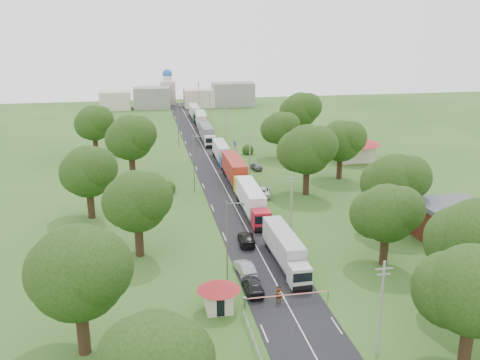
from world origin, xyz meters
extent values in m
plane|color=#2B521B|center=(0.00, 0.00, 0.00)|extent=(260.00, 260.00, 0.00)
cube|color=black|center=(0.00, 20.00, 0.00)|extent=(8.00, 200.00, 0.04)
cylinder|color=slate|center=(-4.50, -25.00, 0.55)|extent=(0.20, 0.20, 1.10)
cube|color=slate|center=(-4.50, -25.00, 1.05)|extent=(0.35, 0.35, 0.25)
cylinder|color=red|center=(0.00, -25.00, 1.00)|extent=(9.00, 0.12, 0.12)
cylinder|color=slate|center=(4.50, -25.00, 0.50)|extent=(0.10, 0.10, 1.00)
cube|color=beige|center=(-7.20, -25.00, 1.20)|extent=(2.60, 2.60, 2.40)
cone|color=maroon|center=(-7.20, -25.00, 2.90)|extent=(4.40, 4.40, 1.10)
cube|color=black|center=(-5.89, -25.00, 1.40)|extent=(0.02, 1.20, 0.90)
cube|color=black|center=(-7.20, -26.31, 1.00)|extent=(0.80, 0.02, 1.90)
cylinder|color=slate|center=(5.20, 33.80, 2.00)|extent=(0.12, 0.12, 4.00)
cylinder|color=slate|center=(5.20, 36.20, 2.00)|extent=(0.12, 0.12, 4.00)
cube|color=navy|center=(5.20, 35.00, 3.60)|extent=(0.06, 3.00, 1.00)
cube|color=silver|center=(5.20, 35.00, 3.60)|extent=(0.07, 3.10, 0.06)
cylinder|color=gray|center=(5.50, -35.00, 4.50)|extent=(0.24, 0.24, 9.00)
cube|color=gray|center=(5.50, -35.00, 8.30)|extent=(1.60, 0.10, 0.10)
cube|color=gray|center=(5.50, -35.00, 7.80)|extent=(1.20, 0.10, 0.10)
cylinder|color=gray|center=(5.50, -7.00, 4.50)|extent=(0.24, 0.24, 9.00)
cube|color=gray|center=(5.50, -7.00, 8.30)|extent=(1.60, 0.10, 0.10)
cube|color=gray|center=(5.50, -7.00, 7.80)|extent=(1.20, 0.10, 0.10)
cylinder|color=gray|center=(5.50, 21.00, 4.50)|extent=(0.24, 0.24, 9.00)
cube|color=gray|center=(5.50, 21.00, 8.30)|extent=(1.60, 0.10, 0.10)
cube|color=gray|center=(5.50, 21.00, 7.80)|extent=(1.20, 0.10, 0.10)
cylinder|color=gray|center=(5.50, 49.00, 4.50)|extent=(0.24, 0.24, 9.00)
cube|color=gray|center=(5.50, 49.00, 8.30)|extent=(1.60, 0.10, 0.10)
cube|color=gray|center=(5.50, 49.00, 7.80)|extent=(1.20, 0.10, 0.10)
cylinder|color=gray|center=(5.50, 77.00, 4.50)|extent=(0.24, 0.24, 9.00)
cube|color=gray|center=(5.50, 77.00, 8.30)|extent=(1.60, 0.10, 0.10)
cube|color=gray|center=(5.50, 77.00, 7.80)|extent=(1.20, 0.10, 0.10)
cylinder|color=gray|center=(5.50, 105.00, 4.50)|extent=(0.24, 0.24, 9.00)
cube|color=gray|center=(5.50, 105.00, 8.30)|extent=(1.60, 0.10, 0.10)
cube|color=gray|center=(5.50, 105.00, 7.80)|extent=(1.20, 0.10, 0.10)
cylinder|color=slate|center=(-5.50, -20.00, 5.00)|extent=(0.16, 0.16, 10.00)
cube|color=slate|center=(-4.60, -20.00, 9.70)|extent=(1.80, 0.10, 0.10)
cube|color=slate|center=(-3.80, -20.00, 9.55)|extent=(0.50, 0.22, 0.15)
cylinder|color=slate|center=(-5.50, 15.00, 5.00)|extent=(0.16, 0.16, 10.00)
cube|color=slate|center=(-4.60, 15.00, 9.70)|extent=(1.80, 0.10, 0.10)
cube|color=slate|center=(-3.80, 15.00, 9.55)|extent=(0.50, 0.22, 0.15)
cylinder|color=slate|center=(-5.50, 50.00, 5.00)|extent=(0.16, 0.16, 10.00)
cube|color=slate|center=(-4.60, 50.00, 9.70)|extent=(1.80, 0.10, 0.10)
cube|color=slate|center=(-3.80, 50.00, 9.55)|extent=(0.50, 0.22, 0.15)
cylinder|color=#382616|center=(12.00, -38.00, 2.10)|extent=(1.08, 1.08, 4.20)
sphere|color=black|center=(12.00, -38.00, 7.22)|extent=(7.70, 7.70, 7.70)
sphere|color=black|center=(10.90, -36.62, 6.67)|extent=(6.60, 6.60, 6.60)
cylinder|color=#382616|center=(18.00, -30.00, 2.27)|extent=(1.12, 1.12, 4.55)
sphere|color=black|center=(16.80, -28.50, 7.25)|extent=(7.20, 7.20, 7.20)
cylinder|color=#382616|center=(14.00, -18.00, 1.92)|extent=(1.04, 1.04, 3.85)
sphere|color=black|center=(14.00, -18.00, 6.60)|extent=(7.00, 7.00, 7.00)
sphere|color=black|center=(15.25, -19.00, 7.35)|extent=(5.50, 5.50, 5.50)
sphere|color=black|center=(13.00, -16.75, 6.10)|extent=(6.00, 6.00, 6.00)
cylinder|color=#382616|center=(20.00, -8.00, 2.10)|extent=(1.08, 1.08, 4.20)
sphere|color=black|center=(20.00, -8.00, 7.22)|extent=(7.70, 7.70, 7.70)
sphere|color=black|center=(21.38, -9.10, 8.05)|extent=(6.05, 6.05, 6.05)
sphere|color=black|center=(18.90, -6.62, 6.67)|extent=(6.60, 6.60, 6.60)
cylinder|color=#382616|center=(13.00, 10.00, 2.27)|extent=(1.12, 1.12, 4.55)
sphere|color=black|center=(13.00, 10.00, 7.85)|extent=(8.40, 8.40, 8.40)
sphere|color=black|center=(14.50, 8.80, 8.75)|extent=(6.60, 6.60, 6.60)
sphere|color=black|center=(11.80, 11.50, 7.25)|extent=(7.20, 7.20, 7.20)
cylinder|color=#382616|center=(22.00, 18.00, 2.10)|extent=(1.08, 1.08, 4.20)
sphere|color=black|center=(22.00, 18.00, 7.22)|extent=(7.70, 7.70, 7.70)
sphere|color=black|center=(23.38, 16.90, 8.05)|extent=(6.05, 6.05, 6.05)
sphere|color=black|center=(20.90, 19.38, 6.67)|extent=(6.60, 6.60, 6.60)
cylinder|color=#382616|center=(15.00, 35.00, 1.92)|extent=(1.04, 1.04, 3.85)
sphere|color=black|center=(15.00, 35.00, 6.60)|extent=(7.00, 7.00, 7.00)
sphere|color=black|center=(16.25, 34.00, 7.35)|extent=(5.50, 5.50, 5.50)
sphere|color=black|center=(14.00, 36.25, 6.10)|extent=(6.00, 6.00, 6.00)
cylinder|color=#382616|center=(24.00, 50.00, 2.27)|extent=(1.12, 1.12, 4.55)
sphere|color=black|center=(24.00, 50.00, 7.85)|extent=(8.40, 8.40, 8.40)
sphere|color=black|center=(25.50, 48.80, 8.75)|extent=(6.60, 6.60, 6.60)
sphere|color=black|center=(22.80, 51.50, 7.25)|extent=(7.20, 7.20, 7.20)
sphere|color=black|center=(-12.75, -43.00, 7.35)|extent=(5.50, 5.50, 5.50)
sphere|color=black|center=(-15.00, -40.75, 6.10)|extent=(6.00, 6.00, 6.00)
cylinder|color=#382616|center=(-20.00, -30.00, 2.27)|extent=(1.12, 1.12, 4.55)
sphere|color=black|center=(-20.00, -30.00, 7.85)|extent=(8.40, 8.40, 8.40)
sphere|color=black|center=(-18.50, -31.20, 8.75)|extent=(6.60, 6.60, 6.60)
sphere|color=black|center=(-21.20, -28.50, 7.25)|extent=(7.20, 7.20, 7.20)
cylinder|color=#382616|center=(-15.00, -10.00, 2.10)|extent=(1.08, 1.08, 4.20)
sphere|color=black|center=(-15.00, -10.00, 7.22)|extent=(7.70, 7.70, 7.70)
sphere|color=black|center=(-13.62, -11.10, 8.05)|extent=(6.05, 6.05, 6.05)
sphere|color=black|center=(-16.10, -8.62, 6.67)|extent=(6.60, 6.60, 6.60)
cylinder|color=#382616|center=(-22.00, 5.00, 2.10)|extent=(1.08, 1.08, 4.20)
sphere|color=black|center=(-22.00, 5.00, 7.22)|extent=(7.70, 7.70, 7.70)
sphere|color=black|center=(-20.62, 3.90, 8.05)|extent=(6.05, 6.05, 6.05)
sphere|color=black|center=(-23.10, 6.38, 6.67)|extent=(6.60, 6.60, 6.60)
cylinder|color=#382616|center=(-16.00, 25.00, 2.27)|extent=(1.12, 1.12, 4.55)
sphere|color=black|center=(-16.00, 25.00, 7.85)|extent=(8.40, 8.40, 8.40)
sphere|color=black|center=(-14.50, 23.80, 8.75)|extent=(6.60, 6.60, 6.60)
sphere|color=black|center=(-17.20, 26.50, 7.25)|extent=(7.20, 7.20, 7.20)
cylinder|color=#382616|center=(-24.00, 45.00, 2.10)|extent=(1.08, 1.08, 4.20)
sphere|color=black|center=(-24.00, 45.00, 7.22)|extent=(7.70, 7.70, 7.70)
sphere|color=black|center=(-22.62, 43.90, 8.05)|extent=(6.05, 6.05, 6.05)
sphere|color=black|center=(-25.10, 46.38, 6.67)|extent=(6.60, 6.60, 6.60)
cube|color=maroon|center=(26.00, -12.00, 2.30)|extent=(8.00, 6.00, 4.60)
cube|color=#47494F|center=(26.00, -12.00, 4.90)|extent=(8.60, 6.60, 0.60)
cube|color=beige|center=(30.00, 30.00, 2.00)|extent=(7.00, 5.00, 4.00)
cone|color=maroon|center=(30.00, 30.00, 4.90)|extent=(10.08, 10.08, 1.80)
cube|color=gray|center=(-10.00, 110.00, 3.50)|extent=(12.00, 8.00, 7.00)
cube|color=beige|center=(6.00, 110.00, 3.00)|extent=(10.00, 8.00, 6.00)
cube|color=gray|center=(18.00, 110.00, 4.00)|extent=(14.00, 8.00, 8.00)
cube|color=beige|center=(-22.00, 110.00, 3.00)|extent=(10.00, 8.00, 6.00)
cube|color=beige|center=(-4.00, 118.00, 4.00)|extent=(5.00, 5.00, 8.00)
cylinder|color=silver|center=(-4.00, 118.00, 9.00)|extent=(3.20, 3.20, 2.00)
sphere|color=#2659B2|center=(-4.00, 118.00, 10.60)|extent=(3.40, 3.40, 3.40)
cube|color=silver|center=(2.26, -21.89, 1.48)|extent=(2.33, 2.33, 2.39)
cube|color=black|center=(2.26, -23.05, 1.81)|extent=(2.20, 0.06, 1.05)
cube|color=slate|center=(2.26, -22.99, 0.52)|extent=(2.10, 0.28, 0.33)
cube|color=slate|center=(2.26, -15.21, 0.72)|extent=(2.37, 11.01, 0.29)
cube|color=#ACABB0|center=(2.26, -14.92, 2.43)|extent=(2.57, 11.30, 2.86)
cylinder|color=black|center=(2.26, -22.75, 0.48)|extent=(2.24, 0.95, 0.95)
cylinder|color=black|center=(2.26, -21.03, 0.48)|extent=(2.24, 0.95, 0.95)
cylinder|color=black|center=(2.26, -11.87, 0.48)|extent=(2.24, 0.95, 0.95)
cylinder|color=black|center=(2.26, -10.44, 0.48)|extent=(2.24, 0.95, 0.95)
cube|color=#B71427|center=(1.93, -4.38, 1.59)|extent=(2.50, 2.50, 2.56)
cube|color=black|center=(1.93, -5.62, 1.95)|extent=(2.36, 0.06, 1.13)
cube|color=slate|center=(1.93, -5.56, 0.56)|extent=(2.26, 0.29, 0.36)
cube|color=slate|center=(1.93, 2.79, 0.77)|extent=(2.58, 11.82, 0.31)
cube|color=white|center=(1.93, 3.10, 2.61)|extent=(2.79, 12.14, 3.07)
cylinder|color=black|center=(1.93, -5.30, 0.51)|extent=(2.41, 1.02, 1.02)
cylinder|color=black|center=(1.93, -3.46, 0.51)|extent=(2.41, 1.02, 1.02)
cylinder|color=black|center=(1.93, 6.38, 0.51)|extent=(2.41, 1.02, 1.02)
cylinder|color=black|center=(1.93, 7.92, 0.51)|extent=(2.41, 1.02, 1.02)
cube|color=yellow|center=(2.35, 11.98, 1.67)|extent=(2.60, 2.60, 2.70)
cube|color=black|center=(2.35, 10.68, 2.05)|extent=(2.48, 0.03, 1.19)
cube|color=slate|center=(2.35, 10.74, 0.59)|extent=(2.37, 0.26, 0.38)
cube|color=slate|center=(2.35, 19.54, 0.81)|extent=(2.55, 12.42, 0.32)
cube|color=maroon|center=(2.35, 19.86, 2.75)|extent=(2.77, 12.75, 3.24)
cylinder|color=black|center=(2.35, 11.01, 0.54)|extent=(2.54, 1.08, 1.08)
cylinder|color=black|center=(2.35, 12.96, 0.54)|extent=(2.54, 1.08, 1.08)
cylinder|color=black|center=(2.35, 23.31, 0.54)|extent=(2.54, 1.08, 1.08)
cylinder|color=black|center=(2.35, 24.93, 0.54)|extent=(2.54, 1.08, 1.08)
cube|color=#1A55A1|center=(2.29, 28.89, 1.43)|extent=(2.25, 2.25, 2.31)
cube|color=black|center=(2.29, 27.77, 1.75)|extent=(2.12, 0.05, 1.01)
cube|color=slate|center=(2.29, 27.83, 0.51)|extent=(2.03, 0.28, 0.32)
cube|color=slate|center=(2.29, 35.34, 0.69)|extent=(2.28, 10.64, 0.28)
cube|color=silver|center=(2.29, 35.62, 2.35)|extent=(2.47, 10.92, 2.77)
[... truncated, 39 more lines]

